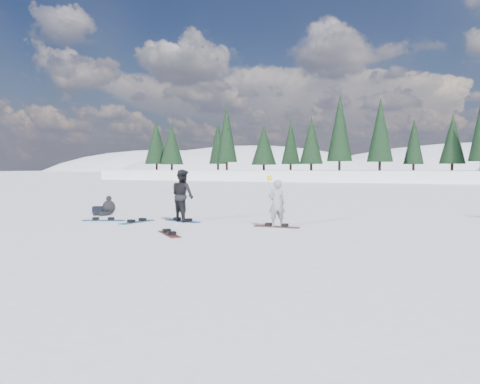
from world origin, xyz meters
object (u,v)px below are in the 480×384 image
object	(u,v)px
snowboard_loose_b	(169,234)
snowboard_loose_c	(103,220)
snowboarder_man	(182,195)
seated_rider	(108,207)
snowboard_loose_a	(137,222)
snowboarder_woman	(277,203)
gear_bag	(99,210)

from	to	relation	value
snowboard_loose_b	snowboard_loose_c	xyz separation A→B (m)	(-4.05, 2.02, 0.00)
snowboard_loose_b	snowboard_loose_c	size ratio (longest dim) A/B	1.00
snowboarder_man	snowboard_loose_b	world-z (taller)	snowboarder_man
seated_rider	snowboard_loose_a	world-z (taller)	seated_rider
snowboarder_woman	seated_rider	size ratio (longest dim) A/B	1.75
snowboarder_man	snowboard_loose_a	size ratio (longest dim) A/B	1.24
snowboard_loose_a	snowboarder_woman	bearing A→B (deg)	-74.48
gear_bag	snowboard_loose_c	size ratio (longest dim) A/B	0.30
seated_rider	gear_bag	size ratio (longest dim) A/B	2.13
gear_bag	snowboard_loose_b	world-z (taller)	gear_bag
snowboard_loose_a	gear_bag	bearing A→B (deg)	66.65
gear_bag	snowboard_loose_b	size ratio (longest dim) A/B	0.30
snowboarder_woman	snowboard_loose_b	world-z (taller)	snowboarder_woman
snowboard_loose_b	snowboard_loose_a	size ratio (longest dim) A/B	1.00
gear_bag	snowboard_loose_a	world-z (taller)	gear_bag
snowboarder_woman	snowboard_loose_b	distance (m)	3.69
snowboard_loose_a	snowboard_loose_b	bearing A→B (deg)	-121.13
snowboarder_woman	snowboard_loose_a	world-z (taller)	snowboarder_woman
snowboarder_woman	snowboard_loose_c	distance (m)	6.41
snowboard_loose_c	snowboarder_man	bearing A→B (deg)	-2.12
seated_rider	snowboard_loose_a	bearing A→B (deg)	-21.69
snowboarder_man	snowboard_loose_b	size ratio (longest dim) A/B	1.24
gear_bag	snowboard_loose_b	bearing A→B (deg)	-34.16
gear_bag	snowboard_loose_c	world-z (taller)	gear_bag
seated_rider	snowboard_loose_c	distance (m)	2.27
snowboarder_woman	snowboard_loose_a	xyz separation A→B (m)	(-4.91, -0.71, -0.77)
seated_rider	gear_bag	xyz separation A→B (m)	(-0.70, 0.25, -0.15)
seated_rider	snowboard_loose_b	size ratio (longest dim) A/B	0.64
snowboarder_man	snowboard_loose_b	bearing A→B (deg)	138.20
snowboarder_woman	gear_bag	size ratio (longest dim) A/B	3.73
snowboarder_woman	snowboarder_man	world-z (taller)	snowboarder_man
snowboarder_man	seated_rider	bearing A→B (deg)	12.01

